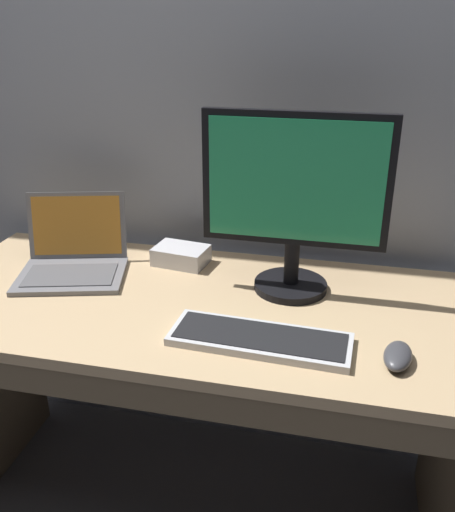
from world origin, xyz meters
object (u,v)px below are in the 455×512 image
at_px(laptop_space_gray, 73,258).
at_px(wired_keyboard, 260,339).
at_px(external_monitor, 294,203).
at_px(computer_mouse, 398,356).
at_px(external_drive_box, 181,255).

xyz_separation_m(laptop_space_gray, wired_keyboard, (0.61, -0.26, -0.03)).
bearing_deg(external_monitor, computer_mouse, -47.17).
bearing_deg(laptop_space_gray, computer_mouse, -16.61).
xyz_separation_m(computer_mouse, external_drive_box, (-0.63, 0.40, 0.01)).
xyz_separation_m(laptop_space_gray, external_monitor, (0.65, 0.02, 0.21)).
bearing_deg(external_monitor, wired_keyboard, -97.29).
xyz_separation_m(external_monitor, computer_mouse, (0.28, -0.30, -0.24)).
distance_m(laptop_space_gray, external_monitor, 0.68).
bearing_deg(external_drive_box, laptop_space_gray, -156.70).
relative_size(computer_mouse, external_drive_box, 0.74).
bearing_deg(computer_mouse, laptop_space_gray, 172.35).
relative_size(laptop_space_gray, computer_mouse, 3.09).
relative_size(external_monitor, external_drive_box, 3.10).
distance_m(external_monitor, external_drive_box, 0.43).
distance_m(wired_keyboard, computer_mouse, 0.31).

